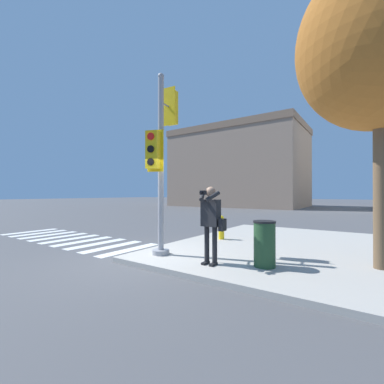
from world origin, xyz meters
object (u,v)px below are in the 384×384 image
Objects in this scene: fire_hydrant at (221,227)px; street_tree at (379,44)px; traffic_signal_pole at (162,149)px; person_photographer at (211,218)px; trash_bin at (265,244)px.

street_tree is at bearing -15.06° from fire_hydrant.
traffic_signal_pole reaches higher than fire_hydrant.
trash_bin is (1.03, 0.50, -0.54)m from person_photographer.
traffic_signal_pole is 0.72× the size of street_tree.
trash_bin is (2.54, 0.42, -2.20)m from traffic_signal_pole.
traffic_signal_pole is 2.25m from person_photographer.
person_photographer is at bearing -150.49° from street_tree.
person_photographer reaches higher than trash_bin.
street_tree is at bearing 31.25° from trash_bin.
trash_bin is at bearing 9.38° from traffic_signal_pole.
fire_hydrant is (-1.30, 2.90, -0.63)m from person_photographer.
street_tree is (3.05, 1.73, 3.65)m from person_photographer.
street_tree is (4.56, 1.65, 1.99)m from traffic_signal_pole.
fire_hydrant is 3.34m from trash_bin.
fire_hydrant is (0.21, 2.82, -2.29)m from traffic_signal_pole.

